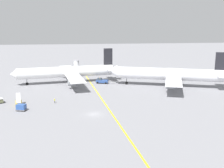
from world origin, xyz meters
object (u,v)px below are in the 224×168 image
(airliner_being_pushed, at_px, (169,74))
(gse_stair_truck_yellow, at_px, (19,102))
(pushback_tug, at_px, (102,81))
(jet_bridge, at_px, (76,65))
(gse_container_dolly_flat, at_px, (21,107))
(airliner_at_gate_left, at_px, (67,72))
(ground_crew_marshaller_foreground, at_px, (55,101))
(gse_baggage_cart_trailing, at_px, (1,101))

(airliner_being_pushed, distance_m, gse_stair_truck_yellow, 65.21)
(pushback_tug, xyz_separation_m, gse_stair_truck_yellow, (-32.01, -31.81, -0.17))
(jet_bridge, bearing_deg, gse_container_dolly_flat, -104.69)
(airliner_at_gate_left, distance_m, jet_bridge, 28.16)
(jet_bridge, bearing_deg, ground_crew_marshaller_foreground, -97.37)
(airliner_being_pushed, distance_m, gse_container_dolly_flat, 65.66)
(airliner_at_gate_left, bearing_deg, airliner_being_pushed, -16.73)
(gse_container_dolly_flat, distance_m, ground_crew_marshaller_foreground, 12.60)
(airliner_being_pushed, xyz_separation_m, gse_stair_truck_yellow, (-61.43, -21.41, -4.48))
(gse_baggage_cart_trailing, distance_m, gse_stair_truck_yellow, 8.07)
(airliner_at_gate_left, height_order, gse_stair_truck_yellow, airliner_at_gate_left)
(gse_container_dolly_flat, height_order, jet_bridge, jet_bridge)
(gse_container_dolly_flat, distance_m, jet_bridge, 71.58)
(gse_container_dolly_flat, height_order, ground_crew_marshaller_foreground, gse_container_dolly_flat)
(airliner_being_pushed, bearing_deg, ground_crew_marshaller_foreground, -157.67)
(gse_stair_truck_yellow, bearing_deg, airliner_being_pushed, 19.22)
(gse_container_dolly_flat, bearing_deg, pushback_tug, 51.79)
(gse_stair_truck_yellow, bearing_deg, gse_baggage_cart_trailing, 150.73)
(pushback_tug, bearing_deg, gse_baggage_cart_trailing, -144.49)
(gse_container_dolly_flat, relative_size, gse_stair_truck_yellow, 0.76)
(gse_baggage_cart_trailing, distance_m, jet_bridge, 65.04)
(gse_baggage_cart_trailing, xyz_separation_m, gse_stair_truck_yellow, (7.04, -3.95, 0.16))
(airliner_being_pushed, bearing_deg, airliner_at_gate_left, 163.27)
(airliner_at_gate_left, bearing_deg, gse_container_dolly_flat, -108.44)
(ground_crew_marshaller_foreground, bearing_deg, airliner_at_gate_left, 83.87)
(airliner_at_gate_left, height_order, pushback_tug, airliner_at_gate_left)
(airliner_being_pushed, bearing_deg, gse_baggage_cart_trailing, -165.69)
(airliner_being_pushed, bearing_deg, jet_bridge, 134.82)
(pushback_tug, bearing_deg, gse_container_dolly_flat, -128.21)
(pushback_tug, bearing_deg, jet_bridge, 110.82)
(airliner_being_pushed, distance_m, jet_bridge, 58.53)
(pushback_tug, bearing_deg, airliner_at_gate_left, 168.46)
(airliner_at_gate_left, distance_m, gse_container_dolly_flat, 43.80)
(pushback_tug, height_order, jet_bridge, jet_bridge)
(airliner_at_gate_left, xyz_separation_m, pushback_tug, (16.17, -3.30, -4.05))
(gse_baggage_cart_trailing, bearing_deg, airliner_being_pushed, 14.31)
(airliner_at_gate_left, height_order, ground_crew_marshaller_foreground, airliner_at_gate_left)
(gse_baggage_cart_trailing, relative_size, gse_stair_truck_yellow, 0.64)
(airliner_at_gate_left, distance_m, pushback_tug, 17.00)
(gse_container_dolly_flat, bearing_deg, jet_bridge, 75.31)
(gse_baggage_cart_trailing, height_order, gse_stair_truck_yellow, gse_stair_truck_yellow)
(pushback_tug, distance_m, ground_crew_marshaller_foreground, 36.47)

